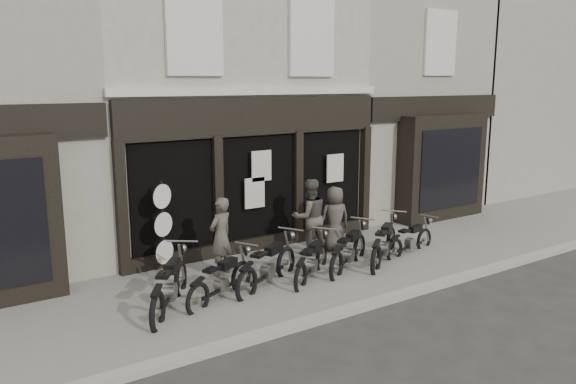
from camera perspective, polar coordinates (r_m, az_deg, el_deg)
ground_plane at (r=12.05m, az=4.39°, el=-9.65°), size 90.00×90.00×0.00m
pavement at (r=12.70m, az=1.86°, el=-8.22°), size 30.00×4.20×0.12m
kerb at (r=11.14m, az=8.44°, el=-11.16°), size 30.00×0.25×0.13m
central_building at (r=16.35m, az=-8.60°, el=10.36°), size 7.30×6.22×8.34m
neighbour_right at (r=19.88m, az=8.53°, el=10.36°), size 5.60×6.73×8.34m
filler_right at (r=26.12m, az=21.93°, el=9.98°), size 11.00×6.00×8.20m
motorcycle_0 at (r=10.83m, az=-11.89°, el=-9.75°), size 1.66×2.02×1.13m
motorcycle_1 at (r=11.16m, az=-6.77°, el=-9.25°), size 1.92×1.19×1.00m
motorcycle_2 at (r=11.75m, az=-2.05°, el=-7.89°), size 2.12×1.33×1.10m
motorcycle_3 at (r=12.21m, az=2.44°, el=-7.36°), size 1.81×1.43×1.00m
motorcycle_4 at (r=12.89m, az=6.19°, el=-6.29°), size 2.01×1.38×1.07m
motorcycle_5 at (r=13.44m, az=9.73°, el=-5.54°), size 2.06×1.58×1.13m
motorcycle_6 at (r=14.23m, az=12.33°, el=-5.04°), size 1.90×0.66×0.92m
man_left at (r=12.26m, az=-6.84°, el=-4.50°), size 0.74×0.62×1.72m
man_centre at (r=13.62m, az=2.20°, el=-2.54°), size 1.02×0.86×1.86m
man_right at (r=14.01m, az=4.76°, el=-2.70°), size 0.88×0.67×1.62m
advert_sign_post at (r=12.49m, az=-12.55°, el=-3.98°), size 0.50×0.34×2.20m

